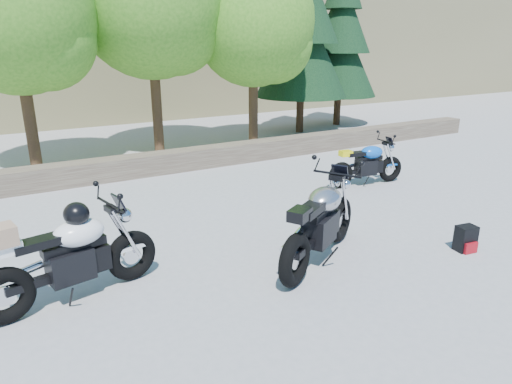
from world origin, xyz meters
TOP-DOWN VIEW (x-y plane):
  - ground at (0.00, 0.00)m, footprint 90.00×90.00m
  - stone_wall at (0.00, 5.50)m, footprint 22.00×0.55m
  - tree_decid_left at (-2.39, 7.14)m, footprint 3.67×3.67m
  - tree_decid_mid at (0.91, 7.54)m, footprint 4.08×4.08m
  - tree_decid_right at (3.71, 6.94)m, footprint 3.54×3.54m
  - conifer_near at (6.20, 8.20)m, footprint 3.17×3.17m
  - conifer_far at (8.40, 8.80)m, footprint 2.82×2.82m
  - silver_bike at (0.53, -0.27)m, footprint 2.15×1.33m
  - white_bike at (-2.75, 0.40)m, footprint 2.23×0.77m
  - blue_bike at (3.77, 2.21)m, footprint 1.92×0.61m
  - backpack at (2.67, -1.13)m, footprint 0.32×0.29m

SIDE VIEW (x-z plane):
  - ground at x=0.00m, z-range 0.00..0.00m
  - backpack at x=2.67m, z-range -0.01..0.39m
  - stone_wall at x=0.00m, z-range 0.00..0.50m
  - blue_bike at x=3.77m, z-range -0.01..0.95m
  - silver_bike at x=0.53m, z-range -0.02..1.18m
  - white_bike at x=-2.75m, z-range -0.01..1.23m
  - conifer_far at x=8.40m, z-range 0.13..6.41m
  - tree_decid_right at x=3.71m, z-range 0.79..6.20m
  - tree_decid_left at x=-2.39m, z-range 0.83..6.44m
  - conifer_near at x=6.20m, z-range 0.15..7.21m
  - tree_decid_mid at x=0.91m, z-range 0.92..7.16m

